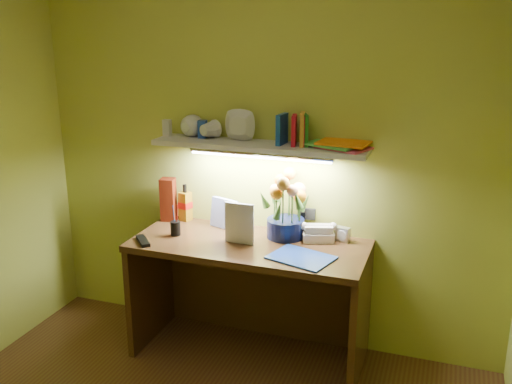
% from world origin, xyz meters
% --- Properties ---
extents(desk, '(1.40, 0.60, 0.75)m').
position_xyz_m(desk, '(0.00, 1.20, 0.38)').
color(desk, '#3B1E10').
rests_on(desk, ground).
extents(flower_bouquet, '(0.31, 0.31, 0.40)m').
position_xyz_m(flower_bouquet, '(0.18, 1.36, 0.95)').
color(flower_bouquet, '#0E153E').
rests_on(flower_bouquet, desk).
extents(telephone, '(0.22, 0.19, 0.11)m').
position_xyz_m(telephone, '(0.38, 1.38, 0.81)').
color(telephone, white).
rests_on(telephone, desk).
extents(desk_clock, '(0.10, 0.06, 0.09)m').
position_xyz_m(desk_clock, '(0.52, 1.41, 0.79)').
color(desk_clock, silver).
rests_on(desk_clock, desk).
extents(whisky_bottle, '(0.08, 0.08, 0.24)m').
position_xyz_m(whisky_bottle, '(-0.53, 1.44, 0.87)').
color(whisky_bottle, '#9E6E0F').
rests_on(whisky_bottle, desk).
extents(whisky_box, '(0.11, 0.11, 0.28)m').
position_xyz_m(whisky_box, '(-0.64, 1.41, 0.89)').
color(whisky_box, '#521507').
rests_on(whisky_box, desk).
extents(pen_cup, '(0.08, 0.08, 0.15)m').
position_xyz_m(pen_cup, '(-0.47, 1.17, 0.82)').
color(pen_cup, black).
rests_on(pen_cup, desk).
extents(art_card, '(0.19, 0.10, 0.19)m').
position_xyz_m(art_card, '(-0.24, 1.40, 0.84)').
color(art_card, white).
rests_on(art_card, desk).
extents(tv_remote, '(0.15, 0.16, 0.02)m').
position_xyz_m(tv_remote, '(-0.60, 1.00, 0.76)').
color(tv_remote, black).
rests_on(tv_remote, desk).
extents(blue_folder, '(0.39, 0.33, 0.01)m').
position_xyz_m(blue_folder, '(0.35, 1.08, 0.75)').
color(blue_folder, '#2348AC').
rests_on(blue_folder, desk).
extents(desk_book_a, '(0.16, 0.04, 0.21)m').
position_xyz_m(desk_book_a, '(-0.15, 1.20, 0.86)').
color(desk_book_a, '#EEE5D0').
rests_on(desk_book_a, desk).
extents(desk_book_b, '(0.18, 0.03, 0.25)m').
position_xyz_m(desk_book_b, '(-0.14, 1.18, 0.87)').
color(desk_book_b, silver).
rests_on(desk_book_b, desk).
extents(wall_shelf, '(1.32, 0.31, 0.22)m').
position_xyz_m(wall_shelf, '(-0.02, 1.38, 1.33)').
color(wall_shelf, silver).
rests_on(wall_shelf, ground).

